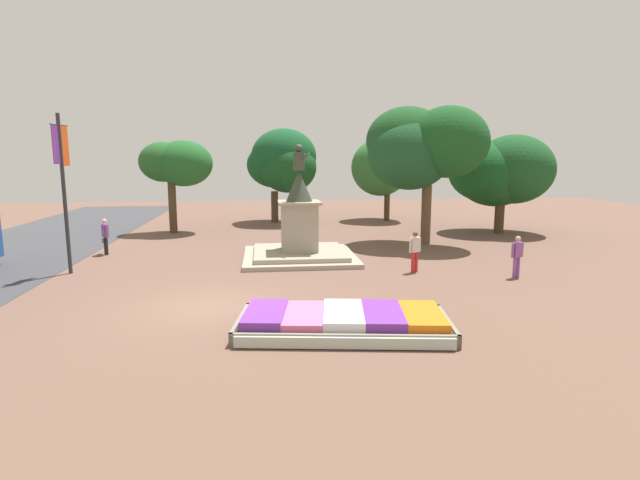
% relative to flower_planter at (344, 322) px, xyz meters
% --- Properties ---
extents(ground_plane, '(72.82, 72.82, 0.00)m').
position_rel_flower_planter_xyz_m(ground_plane, '(-3.73, 2.57, -0.24)').
color(ground_plane, brown).
extents(flower_planter, '(5.73, 3.32, 0.54)m').
position_rel_flower_planter_xyz_m(flower_planter, '(0.00, 0.00, 0.00)').
color(flower_planter, '#38281C').
rests_on(flower_planter, ground_plane).
extents(statue_monument, '(4.84, 4.84, 4.95)m').
position_rel_flower_planter_xyz_m(statue_monument, '(-0.44, 9.38, 0.82)').
color(statue_monument, '#A09581').
rests_on(statue_monument, ground_plane).
extents(banner_pole, '(0.21, 1.20, 6.01)m').
position_rel_flower_planter_xyz_m(banner_pole, '(-9.40, 7.60, 3.12)').
color(banner_pole, '#2D2D33').
rests_on(banner_pole, ground_plane).
extents(pedestrian_with_handbag, '(0.47, 0.66, 1.65)m').
position_rel_flower_planter_xyz_m(pedestrian_with_handbag, '(-9.17, 11.32, 0.68)').
color(pedestrian_with_handbag, black).
rests_on(pedestrian_with_handbag, ground_plane).
extents(pedestrian_near_planter, '(0.54, 0.34, 1.55)m').
position_rel_flower_planter_xyz_m(pedestrian_near_planter, '(7.31, 5.02, 0.64)').
color(pedestrian_near_planter, '#8C4C99').
rests_on(pedestrian_near_planter, ground_plane).
extents(pedestrian_crossing_plaza, '(0.52, 0.36, 1.60)m').
position_rel_flower_planter_xyz_m(pedestrian_crossing_plaza, '(3.81, 6.28, 0.67)').
color(pedestrian_crossing_plaza, red).
rests_on(pedestrian_crossing_plaza, ground_plane).
extents(park_tree_far_left, '(4.11, 4.30, 5.70)m').
position_rel_flower_planter_xyz_m(park_tree_far_left, '(6.39, 22.33, 3.54)').
color(park_tree_far_left, '#4C3823').
rests_on(park_tree_far_left, ground_plane).
extents(park_tree_behind_statue, '(5.90, 5.11, 5.70)m').
position_rel_flower_planter_xyz_m(park_tree_behind_statue, '(11.82, 15.90, 3.25)').
color(park_tree_behind_statue, '#4C3823').
rests_on(park_tree_behind_statue, ground_plane).
extents(park_tree_far_right, '(4.21, 3.21, 5.38)m').
position_rel_flower_planter_xyz_m(park_tree_far_right, '(-6.92, 18.11, 3.79)').
color(park_tree_far_right, '#4C3823').
rests_on(park_tree_far_right, ground_plane).
extents(park_tree_street_side, '(4.68, 4.94, 6.29)m').
position_rel_flower_planter_xyz_m(park_tree_street_side, '(-0.59, 21.91, 3.80)').
color(park_tree_street_side, '#4C3823').
rests_on(park_tree_street_side, ground_plane).
extents(park_tree_mid_canopy, '(5.74, 5.39, 6.95)m').
position_rel_flower_planter_xyz_m(park_tree_mid_canopy, '(5.87, 12.57, 4.70)').
color(park_tree_mid_canopy, brown).
rests_on(park_tree_mid_canopy, ground_plane).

